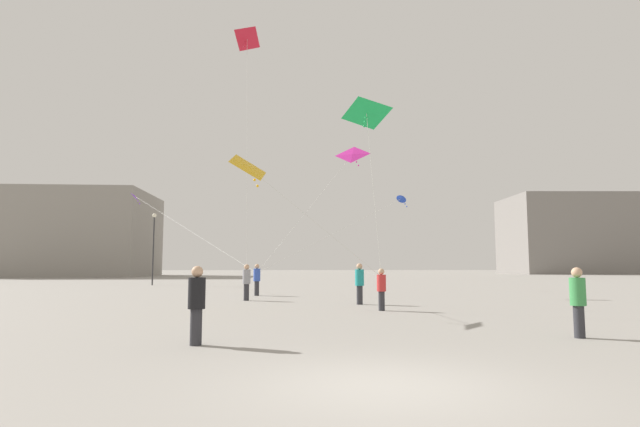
% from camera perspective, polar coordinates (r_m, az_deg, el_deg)
% --- Properties ---
extents(ground_plane, '(300.00, 300.00, 0.00)m').
position_cam_1_polar(ground_plane, '(7.99, 7.29, -18.66)').
color(ground_plane, gray).
extents(person_in_black, '(0.38, 0.38, 1.76)m').
position_cam_1_polar(person_in_black, '(11.92, -13.64, -9.55)').
color(person_in_black, '#2D2D33').
rests_on(person_in_black, ground_plane).
extents(person_in_grey, '(0.39, 0.39, 1.80)m').
position_cam_1_polar(person_in_grey, '(25.83, -8.23, -7.44)').
color(person_in_grey, '#2D2D33').
rests_on(person_in_grey, ground_plane).
extents(person_in_red, '(0.36, 0.36, 1.64)m').
position_cam_1_polar(person_in_red, '(20.22, 6.89, -8.22)').
color(person_in_red, '#2D2D33').
rests_on(person_in_red, ground_plane).
extents(person_in_teal, '(0.40, 0.40, 1.84)m').
position_cam_1_polar(person_in_teal, '(23.20, 4.45, -7.64)').
color(person_in_teal, '#2D2D33').
rests_on(person_in_teal, ground_plane).
extents(person_in_green, '(0.38, 0.38, 1.72)m').
position_cam_1_polar(person_in_green, '(14.23, 26.91, -8.53)').
color(person_in_green, '#2D2D33').
rests_on(person_in_green, ground_plane).
extents(person_in_blue, '(0.40, 0.40, 1.82)m').
position_cam_1_polar(person_in_blue, '(29.76, -7.08, -7.20)').
color(person_in_blue, '#2D2D33').
rests_on(person_in_blue, ground_plane).
extents(kite_violet_diamond, '(11.92, 14.02, 6.56)m').
position_cam_1_polar(kite_violet_diamond, '(45.17, -19.76, 1.65)').
color(kite_violet_diamond, purple).
extents(kite_amber_delta, '(5.84, 2.49, 4.44)m').
position_cam_1_polar(kite_amber_delta, '(18.82, -7.81, 5.05)').
color(kite_amber_delta, yellow).
extents(kite_cobalt_diamond, '(10.56, 8.43, 5.78)m').
position_cam_1_polar(kite_cobalt_diamond, '(38.53, 8.78, 1.45)').
color(kite_cobalt_diamond, blue).
extents(kite_magenta_delta, '(6.58, 1.78, 7.71)m').
position_cam_1_polar(kite_magenta_delta, '(31.69, 3.55, 6.46)').
color(kite_magenta_delta, '#D12899').
extents(kite_crimson_delta, '(1.49, 1.84, 12.99)m').
position_cam_1_polar(kite_crimson_delta, '(29.05, -8.20, 18.47)').
color(kite_crimson_delta, red).
extents(kite_emerald_delta, '(1.91, 1.78, 7.03)m').
position_cam_1_polar(kite_emerald_delta, '(21.14, 5.26, 10.98)').
color(kite_emerald_delta, green).
extents(building_left_hall, '(25.99, 18.47, 12.57)m').
position_cam_1_polar(building_left_hall, '(86.24, -26.83, -2.10)').
color(building_left_hall, gray).
rests_on(building_left_hall, ground_plane).
extents(building_centre_hall, '(27.59, 17.73, 14.80)m').
position_cam_1_polar(building_centre_hall, '(110.62, 27.07, -2.17)').
color(building_centre_hall, gray).
rests_on(building_centre_hall, ground_plane).
extents(lamppost_east, '(0.36, 0.36, 6.22)m').
position_cam_1_polar(lamppost_east, '(46.57, -18.12, -2.65)').
color(lamppost_east, '#2D2D30').
rests_on(lamppost_east, ground_plane).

